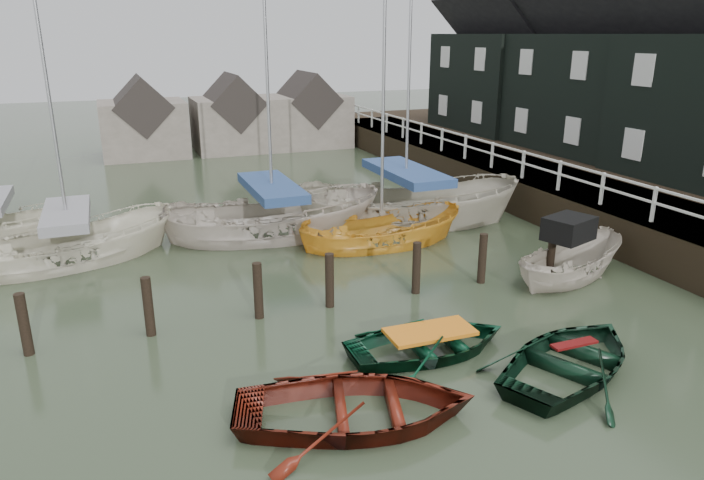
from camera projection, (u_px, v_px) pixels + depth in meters
name	position (u px, v px, depth m)	size (l,w,h in m)	color
ground	(429.00, 352.00, 13.48)	(120.00, 120.00, 0.00)	#293220
pier	(521.00, 184.00, 25.37)	(3.04, 32.00, 2.70)	black
land_strip	(625.00, 190.00, 27.50)	(14.00, 38.00, 1.50)	black
quay_houses	(670.00, 56.00, 24.53)	(6.52, 28.14, 10.01)	black
mooring_pilings	(333.00, 287.00, 15.59)	(13.72, 0.22, 1.80)	black
far_sheds	(231.00, 118.00, 36.19)	(14.00, 4.08, 4.39)	#665B51
rowboat_red	(356.00, 422.00, 11.05)	(3.04, 4.25, 0.88)	#54160C
rowboat_green	(429.00, 352.00, 13.44)	(2.58, 3.61, 0.75)	#08301C
rowboat_dkgreen	(571.00, 372.00, 12.68)	(2.86, 4.01, 0.83)	black
motorboat	(568.00, 274.00, 17.56)	(4.52, 2.90, 2.53)	#BFB3A3
sailboat_a	(73.00, 260.00, 18.78)	(6.72, 3.90, 11.46)	beige
sailboat_b	(274.00, 234.00, 21.19)	(7.60, 3.62, 11.32)	#BAAD9E
sailboat_c	(381.00, 244.00, 20.35)	(5.57, 2.31, 10.83)	gold
sailboat_d	(405.00, 220.00, 22.78)	(8.57, 5.76, 12.28)	#BBB3A0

